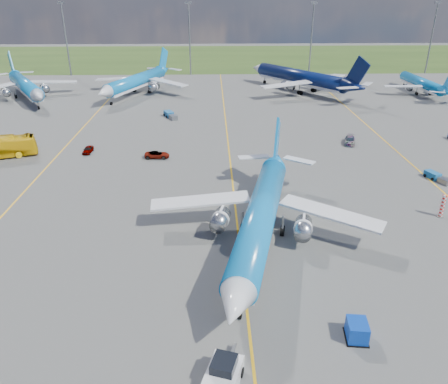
{
  "coord_description": "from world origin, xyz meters",
  "views": [
    {
      "loc": [
        -2.94,
        -40.31,
        26.44
      ],
      "look_at": [
        -1.61,
        7.61,
        4.0
      ],
      "focal_mm": 35.0,
      "sensor_mm": 36.0,
      "label": 1
    }
  ],
  "objects_px": {
    "uld_container": "(357,330)",
    "bg_jet_ne": "(420,93)",
    "pushback_tug": "(222,378)",
    "service_car_b": "(157,155)",
    "bg_jet_nnw": "(138,94)",
    "main_airliner": "(259,243)",
    "warning_post": "(442,206)",
    "baggage_tug_c": "(170,115)",
    "bg_jet_nw": "(28,99)",
    "bg_jet_n": "(299,92)",
    "service_car_c": "(350,140)",
    "baggage_tug_w": "(437,177)",
    "service_car_a": "(88,150)"
  },
  "relations": [
    {
      "from": "bg_jet_nnw",
      "to": "baggage_tug_c",
      "type": "height_order",
      "value": "bg_jet_nnw"
    },
    {
      "from": "service_car_c",
      "to": "bg_jet_n",
      "type": "bearing_deg",
      "value": 108.77
    },
    {
      "from": "uld_container",
      "to": "service_car_b",
      "type": "distance_m",
      "value": 48.12
    },
    {
      "from": "bg_jet_ne",
      "to": "bg_jet_nw",
      "type": "bearing_deg",
      "value": 0.35
    },
    {
      "from": "pushback_tug",
      "to": "main_airliner",
      "type": "bearing_deg",
      "value": 94.44
    },
    {
      "from": "bg_jet_ne",
      "to": "service_car_a",
      "type": "xyz_separation_m",
      "value": [
        -79.63,
        -46.04,
        0.57
      ]
    },
    {
      "from": "uld_container",
      "to": "bg_jet_ne",
      "type": "bearing_deg",
      "value": 70.02
    },
    {
      "from": "bg_jet_nw",
      "to": "baggage_tug_c",
      "type": "height_order",
      "value": "bg_jet_nw"
    },
    {
      "from": "warning_post",
      "to": "main_airliner",
      "type": "bearing_deg",
      "value": -166.24
    },
    {
      "from": "bg_jet_ne",
      "to": "baggage_tug_c",
      "type": "relative_size",
      "value": 5.54
    },
    {
      "from": "service_car_a",
      "to": "service_car_c",
      "type": "distance_m",
      "value": 47.81
    },
    {
      "from": "service_car_c",
      "to": "baggage_tug_c",
      "type": "distance_m",
      "value": 39.98
    },
    {
      "from": "service_car_b",
      "to": "main_airliner",
      "type": "bearing_deg",
      "value": -151.37
    },
    {
      "from": "bg_jet_nw",
      "to": "bg_jet_ne",
      "type": "distance_m",
      "value": 106.11
    },
    {
      "from": "bg_jet_ne",
      "to": "warning_post",
      "type": "bearing_deg",
      "value": 66.27
    },
    {
      "from": "service_car_a",
      "to": "service_car_b",
      "type": "relative_size",
      "value": 0.79
    },
    {
      "from": "bg_jet_ne",
      "to": "service_car_b",
      "type": "height_order",
      "value": "bg_jet_ne"
    },
    {
      "from": "bg_jet_n",
      "to": "main_airliner",
      "type": "bearing_deg",
      "value": 41.15
    },
    {
      "from": "bg_jet_nnw",
      "to": "service_car_b",
      "type": "relative_size",
      "value": 9.3
    },
    {
      "from": "service_car_b",
      "to": "baggage_tug_c",
      "type": "xyz_separation_m",
      "value": [
        0.11,
        25.74,
        -0.01
      ]
    },
    {
      "from": "pushback_tug",
      "to": "baggage_tug_w",
      "type": "distance_m",
      "value": 49.87
    },
    {
      "from": "service_car_c",
      "to": "baggage_tug_c",
      "type": "bearing_deg",
      "value": 168.72
    },
    {
      "from": "service_car_b",
      "to": "baggage_tug_c",
      "type": "distance_m",
      "value": 25.75
    },
    {
      "from": "bg_jet_nw",
      "to": "warning_post",
      "type": "bearing_deg",
      "value": -72.72
    },
    {
      "from": "bg_jet_ne",
      "to": "main_airliner",
      "type": "height_order",
      "value": "main_airliner"
    },
    {
      "from": "bg_jet_ne",
      "to": "pushback_tug",
      "type": "height_order",
      "value": "bg_jet_ne"
    },
    {
      "from": "warning_post",
      "to": "baggage_tug_c",
      "type": "distance_m",
      "value": 61.48
    },
    {
      "from": "bg_jet_nnw",
      "to": "bg_jet_ne",
      "type": "relative_size",
      "value": 1.28
    },
    {
      "from": "service_car_b",
      "to": "baggage_tug_w",
      "type": "distance_m",
      "value": 44.73
    },
    {
      "from": "bg_jet_n",
      "to": "baggage_tug_c",
      "type": "relative_size",
      "value": 7.91
    },
    {
      "from": "service_car_a",
      "to": "baggage_tug_c",
      "type": "distance_m",
      "value": 26.08
    },
    {
      "from": "uld_container",
      "to": "baggage_tug_c",
      "type": "xyz_separation_m",
      "value": [
        -21.16,
        68.91,
        -0.24
      ]
    },
    {
      "from": "baggage_tug_w",
      "to": "bg_jet_nw",
      "type": "bearing_deg",
      "value": 125.66
    },
    {
      "from": "main_airliner",
      "to": "uld_container",
      "type": "distance_m",
      "value": 16.43
    },
    {
      "from": "bg_jet_ne",
      "to": "service_car_b",
      "type": "distance_m",
      "value": 83.09
    },
    {
      "from": "warning_post",
      "to": "baggage_tug_w",
      "type": "distance_m",
      "value": 12.61
    },
    {
      "from": "bg_jet_nnw",
      "to": "baggage_tug_c",
      "type": "bearing_deg",
      "value": -44.65
    },
    {
      "from": "main_airliner",
      "to": "service_car_b",
      "type": "height_order",
      "value": "main_airliner"
    },
    {
      "from": "bg_jet_ne",
      "to": "main_airliner",
      "type": "relative_size",
      "value": 0.8
    },
    {
      "from": "pushback_tug",
      "to": "service_car_b",
      "type": "distance_m",
      "value": 48.8
    },
    {
      "from": "bg_jet_n",
      "to": "uld_container",
      "type": "xyz_separation_m",
      "value": [
        -12.84,
        -95.29,
        0.81
      ]
    },
    {
      "from": "bg_jet_n",
      "to": "baggage_tug_w",
      "type": "xyz_separation_m",
      "value": [
        9.31,
        -62.88,
        0.47
      ]
    },
    {
      "from": "pushback_tug",
      "to": "uld_container",
      "type": "relative_size",
      "value": 3.1
    },
    {
      "from": "bg_jet_nnw",
      "to": "service_car_b",
      "type": "bearing_deg",
      "value": -56.86
    },
    {
      "from": "service_car_c",
      "to": "bg_jet_nw",
      "type": "bearing_deg",
      "value": 170.01
    },
    {
      "from": "main_airliner",
      "to": "bg_jet_nw",
      "type": "bearing_deg",
      "value": 139.87
    },
    {
      "from": "baggage_tug_c",
      "to": "bg_jet_nw",
      "type": "bearing_deg",
      "value": 129.34
    },
    {
      "from": "warning_post",
      "to": "uld_container",
      "type": "xyz_separation_m",
      "value": [
        -17.18,
        -20.86,
        -0.69
      ]
    },
    {
      "from": "uld_container",
      "to": "service_car_c",
      "type": "bearing_deg",
      "value": 80.85
    },
    {
      "from": "bg_jet_ne",
      "to": "service_car_a",
      "type": "relative_size",
      "value": 9.16
    }
  ]
}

